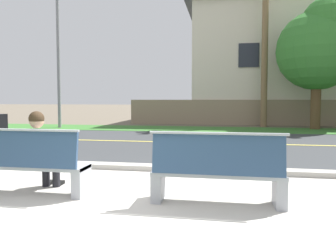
{
  "coord_description": "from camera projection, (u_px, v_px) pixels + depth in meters",
  "views": [
    {
      "loc": [
        1.44,
        -3.77,
        1.43
      ],
      "look_at": [
        0.2,
        3.52,
        1.0
      ],
      "focal_mm": 33.73,
      "sensor_mm": 36.0,
      "label": 1
    }
  ],
  "objects": [
    {
      "name": "bench_right",
      "position": [
        217.0,
        172.0,
        4.21
      ],
      "size": [
        1.77,
        0.48,
        1.01
      ],
      "color": "#9EA0A8",
      "rests_on": "ground_plane"
    },
    {
      "name": "sidewalk_pavement",
      "position": [
        117.0,
        201.0,
        4.42
      ],
      "size": [
        44.0,
        3.6,
        0.01
      ],
      "primitive_type": "cube",
      "color": "#B7B2A8",
      "rests_on": "ground_plane"
    },
    {
      "name": "garden_wall",
      "position": [
        245.0,
        112.0,
        17.43
      ],
      "size": [
        13.0,
        0.36,
        1.4
      ],
      "primitive_type": "cube",
      "color": "gray",
      "rests_on": "ground_plane"
    },
    {
      "name": "far_verge_grass",
      "position": [
        191.0,
        129.0,
        15.07
      ],
      "size": [
        48.0,
        2.8,
        0.02
      ],
      "primitive_type": "cube",
      "color": "#38702D",
      "rests_on": "ground_plane"
    },
    {
      "name": "ground_plane",
      "position": [
        183.0,
        137.0,
        11.9
      ],
      "size": [
        140.0,
        140.0,
        0.0
      ],
      "primitive_type": "plane",
      "color": "#665B4C"
    },
    {
      "name": "streetlamp",
      "position": [
        60.0,
        38.0,
        15.69
      ],
      "size": [
        0.24,
        2.1,
        7.94
      ],
      "color": "gray",
      "rests_on": "ground_plane"
    },
    {
      "name": "road_centre_line",
      "position": [
        177.0,
        142.0,
        10.43
      ],
      "size": [
        48.0,
        0.14,
        0.01
      ],
      "primitive_type": "cube",
      "color": "#E0CC4C",
      "rests_on": "ground_plane"
    },
    {
      "name": "house_across_street",
      "position": [
        286.0,
        61.0,
        19.95
      ],
      "size": [
        12.24,
        6.91,
        7.56
      ],
      "color": "beige",
      "rests_on": "ground_plane"
    },
    {
      "name": "shade_tree_far_left",
      "position": [
        320.0,
        44.0,
        14.68
      ],
      "size": [
        3.72,
        3.72,
        6.14
      ],
      "color": "brown",
      "rests_on": "ground_plane"
    },
    {
      "name": "street_asphalt",
      "position": [
        177.0,
        142.0,
        10.43
      ],
      "size": [
        52.0,
        8.0,
        0.01
      ],
      "primitive_type": "cube",
      "color": "#383A3D",
      "rests_on": "ground_plane"
    },
    {
      "name": "curb_edge",
      "position": [
        148.0,
        168.0,
        6.34
      ],
      "size": [
        44.0,
        0.3,
        0.11
      ],
      "primitive_type": "cube",
      "color": "#ADA89E",
      "rests_on": "ground_plane"
    },
    {
      "name": "seated_person_white",
      "position": [
        41.0,
        149.0,
        4.82
      ],
      "size": [
        0.52,
        0.68,
        1.25
      ],
      "color": "black",
      "rests_on": "ground_plane"
    },
    {
      "name": "bench_left",
      "position": [
        28.0,
        165.0,
        4.68
      ],
      "size": [
        1.77,
        0.48,
        1.01
      ],
      "color": "#9EA0A8",
      "rests_on": "ground_plane"
    }
  ]
}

